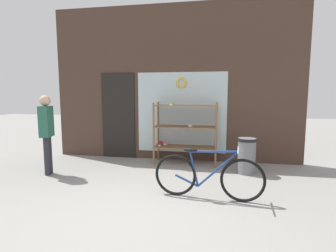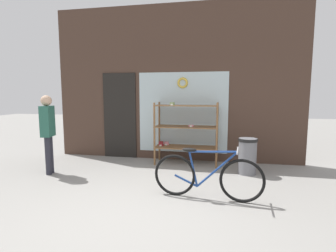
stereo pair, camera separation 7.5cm
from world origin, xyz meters
TOP-DOWN VIEW (x-y plane):
  - ground_plane at (0.00, 0.00)m, footprint 30.00×30.00m
  - storefront_facade at (-0.03, 2.93)m, footprint 5.95×0.13m
  - display_case at (0.31, 2.53)m, footprint 1.41×0.52m
  - bicycle at (0.90, 0.60)m, footprint 1.67×0.46m
  - pedestrian at (-2.25, 1.26)m, footprint 0.25×0.35m
  - trash_bin at (1.63, 2.03)m, footprint 0.37×0.37m

SIDE VIEW (x-z plane):
  - ground_plane at x=0.00m, z-range 0.00..0.00m
  - bicycle at x=0.90m, z-range -0.04..0.75m
  - trash_bin at x=1.63m, z-range 0.03..0.75m
  - display_case at x=0.31m, z-range 0.12..1.52m
  - pedestrian at x=-2.25m, z-range 0.13..1.70m
  - storefront_facade at x=-0.03m, z-range -0.05..3.62m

